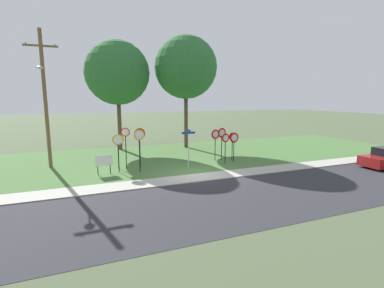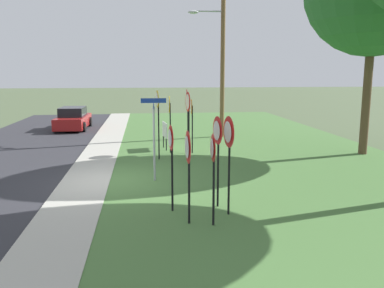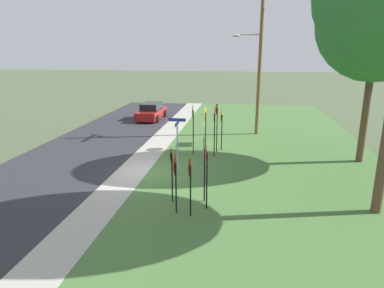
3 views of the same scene
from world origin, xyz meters
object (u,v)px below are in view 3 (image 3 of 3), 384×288
(stop_sign_far_right, at_px, (221,122))
(yield_sign_center, at_px, (206,161))
(yield_sign_far_right, at_px, (190,174))
(utility_pole, at_px, (258,61))
(parked_hatchback_near, at_px, (151,112))
(stop_sign_far_center, at_px, (214,121))
(yield_sign_near_left, at_px, (175,170))
(stop_sign_far_left, at_px, (217,118))
(yield_sign_far_left, at_px, (204,157))
(street_name_post, at_px, (177,141))
(stop_sign_near_right, at_px, (205,119))
(notice_board, at_px, (204,131))
(oak_tree_left, at_px, (378,22))
(yield_sign_near_right, at_px, (171,161))
(stop_sign_near_left, at_px, (193,119))

(stop_sign_far_right, relative_size, yield_sign_center, 0.95)
(yield_sign_far_right, distance_m, utility_pole, 13.69)
(parked_hatchback_near, bearing_deg, yield_sign_far_right, 20.28)
(stop_sign_far_center, distance_m, yield_sign_near_left, 7.04)
(stop_sign_far_left, relative_size, yield_sign_near_left, 1.27)
(yield_sign_near_left, bearing_deg, yield_sign_far_left, 137.76)
(street_name_post, height_order, parked_hatchback_near, street_name_post)
(stop_sign_near_right, xyz_separation_m, yield_sign_far_left, (7.39, 0.76, -0.02))
(notice_board, height_order, oak_tree_left, oak_tree_left)
(yield_sign_far_left, distance_m, parked_hatchback_near, 17.16)
(notice_board, bearing_deg, yield_sign_near_left, -6.67)
(yield_sign_near_right, bearing_deg, stop_sign_far_center, 162.07)
(stop_sign_far_left, bearing_deg, stop_sign_near_left, -54.06)
(yield_sign_near_right, relative_size, utility_pole, 0.24)
(stop_sign_near_left, xyz_separation_m, street_name_post, (3.29, -0.25, -0.42))
(stop_sign_near_left, distance_m, yield_sign_center, 6.92)
(stop_sign_near_left, xyz_separation_m, yield_sign_far_left, (6.12, 1.32, -0.24))
(yield_sign_near_left, xyz_separation_m, yield_sign_center, (-0.49, 1.06, 0.21))
(stop_sign_far_left, distance_m, street_name_post, 4.27)
(stop_sign_near_right, relative_size, utility_pole, 0.27)
(yield_sign_far_right, bearing_deg, yield_sign_far_left, 164.61)
(yield_sign_near_right, bearing_deg, utility_pole, 155.97)
(street_name_post, relative_size, utility_pole, 0.29)
(stop_sign_near_right, height_order, utility_pole, utility_pole)
(yield_sign_near_left, relative_size, yield_sign_far_left, 0.92)
(stop_sign_near_left, distance_m, oak_tree_left, 10.27)
(stop_sign_far_center, distance_m, yield_sign_far_left, 5.86)
(stop_sign_near_right, height_order, oak_tree_left, oak_tree_left)
(stop_sign_near_left, distance_m, stop_sign_far_right, 1.95)
(stop_sign_far_left, height_order, yield_sign_near_right, stop_sign_far_left)
(street_name_post, bearing_deg, yield_sign_near_right, 6.72)
(yield_sign_near_right, bearing_deg, street_name_post, 178.84)
(notice_board, bearing_deg, stop_sign_far_left, 23.10)
(street_name_post, bearing_deg, notice_board, 173.79)
(stop_sign_far_left, relative_size, yield_sign_far_left, 1.17)
(yield_sign_center, xyz_separation_m, street_name_post, (-3.47, -1.72, -0.24))
(stop_sign_near_left, relative_size, yield_sign_center, 1.13)
(yield_sign_far_right, relative_size, yield_sign_center, 0.87)
(stop_sign_near_left, xyz_separation_m, notice_board, (-2.22, 0.39, -1.22))
(stop_sign_near_left, height_order, street_name_post, stop_sign_near_left)
(utility_pole, bearing_deg, street_name_post, -23.60)
(yield_sign_center, xyz_separation_m, parked_hatchback_near, (-16.54, -6.49, -1.27))
(oak_tree_left, bearing_deg, stop_sign_far_center, -87.55)
(parked_hatchback_near, bearing_deg, yield_sign_far_left, 22.81)
(stop_sign_near_left, distance_m, stop_sign_far_center, 1.24)
(stop_sign_far_center, distance_m, stop_sign_far_right, 1.51)
(notice_board, relative_size, parked_hatchback_near, 0.30)
(stop_sign_near_left, relative_size, oak_tree_left, 0.28)
(yield_sign_far_right, relative_size, utility_pole, 0.23)
(stop_sign_far_center, relative_size, yield_sign_far_left, 1.14)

